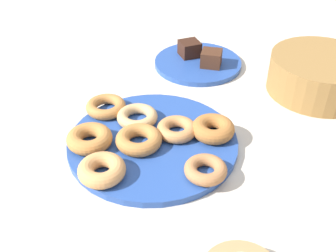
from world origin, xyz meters
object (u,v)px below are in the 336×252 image
Objects in this scene: donut_2 at (206,170)px; brownie_far at (211,58)px; donut_plate at (153,142)px; donut_0 at (102,170)px; donut_1 at (137,117)px; basket at (320,75)px; donut_6 at (106,107)px; brownie_near at (190,49)px; donut_4 at (177,129)px; donut_7 at (90,138)px; donut_5 at (213,129)px; donut_3 at (139,140)px; cake_plate at (198,63)px.

brownie_far is at bearing 166.48° from donut_2.
donut_plate is 0.13m from donut_0.
basket is at bearing 101.73° from donut_1.
brownie_far reaches higher than donut_2.
donut_6 is 0.32m from brownie_far.
donut_plate is at bearing -20.76° from brownie_near.
donut_1 is 0.32m from brownie_near.
basket reaches higher than donut_4.
donut_7 is 1.76× the size of brownie_far.
donut_2 is at bearing -18.63° from donut_5.
donut_4 is 1.59× the size of brownie_far.
basket is at bearing 111.21° from donut_3.
brownie_near is at bearing 143.84° from donut_7.
donut_3 is at bearing -63.75° from donut_plate.
donut_1 is 0.21m from donut_2.
donut_0 is 0.18m from donut_2.
donut_4 is at bearing 108.06° from donut_3.
donut_1 is (-0.06, -0.03, 0.02)m from donut_plate.
donut_1 is 0.36× the size of basket.
donut_7 is (-0.00, -0.24, -0.00)m from donut_5.
donut_plate is 0.37m from brownie_near.
donut_7 is 1.76× the size of brownie_near.
basket is at bearing 95.04° from donut_6.
donut_7 is (-0.00, -0.12, 0.02)m from donut_plate.
donut_2 is at bearing 31.51° from donut_1.
brownie_far is at bearing 154.99° from donut_4.
donut_plate is 3.95× the size of donut_1.
donut_4 is 0.07m from donut_5.
donut_6 is 0.31m from cake_plate.
donut_plate is at bearing -89.85° from donut_5.
basket reaches higher than donut_plate.
donut_7 is at bearing -46.39° from brownie_far.
brownie_near reaches higher than donut_2.
brownie_near is (-0.46, 0.05, 0.01)m from donut_2.
basket reaches higher than brownie_near.
donut_6 is (-0.20, 0.01, -0.00)m from donut_0.
donut_5 is at bearing -11.48° from brownie_far.
donut_5 is 1.71× the size of brownie_far.
donut_5 reaches higher than donut_2.
donut_3 is at bearing -28.29° from cake_plate.
donut_6 is at bearing -125.66° from donut_1.
donut_1 and donut_2 have the same top height.
brownie_far is at bearing 36.03° from brownie_near.
brownie_far is (-0.29, 0.06, 0.00)m from donut_5.
donut_2 is at bearing -8.98° from cake_plate.
donut_4 is (-0.10, 0.15, -0.00)m from donut_0.
donut_0 is 0.18m from donut_4.
brownie_near is at bearing 156.19° from donut_3.
donut_6 is 1.70× the size of brownie_far.
donut_2 reaches higher than donut_plate.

